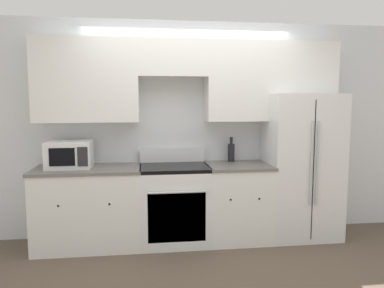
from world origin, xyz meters
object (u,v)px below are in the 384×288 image
refrigerator (299,165)px  microwave (70,154)px  bottle (231,152)px  oven_range (175,204)px

refrigerator → microwave: refrigerator is taller
refrigerator → microwave: 2.72m
bottle → refrigerator: bearing=-9.8°
oven_range → refrigerator: size_ratio=0.62×
microwave → bottle: bottle is taller
oven_range → microwave: bearing=177.1°
oven_range → bottle: size_ratio=3.52×
microwave → bottle: size_ratio=1.60×
microwave → bottle: (1.89, 0.16, -0.03)m
refrigerator → bottle: bearing=170.2°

